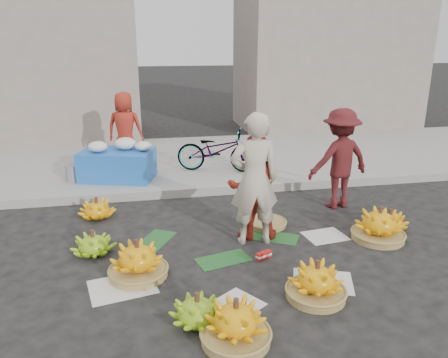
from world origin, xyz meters
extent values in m
plane|color=black|center=(0.00, 0.00, 0.00)|extent=(80.00, 80.00, 0.00)
cube|color=gray|center=(0.00, 2.20, 0.07)|extent=(40.00, 0.25, 0.15)
cube|color=gray|center=(0.00, 4.30, 0.06)|extent=(40.00, 4.00, 0.12)
cube|color=gray|center=(-4.00, 7.20, 2.00)|extent=(6.00, 3.00, 4.00)
cube|color=gray|center=(4.50, 7.70, 2.50)|extent=(5.00, 3.00, 5.00)
cylinder|color=olive|center=(-1.12, -0.39, 0.04)|extent=(0.66, 0.66, 0.09)
cylinder|color=#42251A|center=(-1.12, -0.39, 0.39)|extent=(0.05, 0.05, 0.12)
cylinder|color=#42251A|center=(-0.58, -1.40, 0.28)|extent=(0.05, 0.05, 0.12)
cylinder|color=olive|center=(-0.27, -1.70, 0.04)|extent=(0.62, 0.62, 0.09)
cylinder|color=#42251A|center=(-0.27, -1.70, 0.38)|extent=(0.05, 0.05, 0.12)
cylinder|color=olive|center=(0.70, -1.18, 0.04)|extent=(0.62, 0.62, 0.09)
cylinder|color=#42251A|center=(0.70, -1.18, 0.37)|extent=(0.05, 0.05, 0.12)
cylinder|color=olive|center=(2.06, -0.01, 0.04)|extent=(0.69, 0.69, 0.09)
cylinder|color=#42251A|center=(2.06, -0.01, 0.41)|extent=(0.05, 0.05, 0.12)
cylinder|color=#42251A|center=(2.39, 0.25, 0.25)|extent=(0.05, 0.05, 0.12)
cylinder|color=#42251A|center=(-1.67, 0.26, 0.27)|extent=(0.05, 0.05, 0.12)
cylinder|color=#42251A|center=(-1.73, 1.45, 0.27)|extent=(0.05, 0.05, 0.12)
cylinder|color=olive|center=(0.71, 0.70, 0.03)|extent=(0.71, 0.71, 0.06)
cube|color=red|center=(0.39, -0.27, 0.05)|extent=(0.22, 0.14, 0.08)
imported|color=beige|center=(0.38, 0.22, 0.87)|extent=(0.65, 0.44, 1.74)
imported|color=#AF2C1B|center=(0.42, 0.40, 0.71)|extent=(0.71, 0.57, 1.42)
imported|color=maroon|center=(2.02, 1.22, 0.79)|extent=(1.11, 0.75, 1.59)
cube|color=blue|center=(-1.46, 3.01, 0.39)|extent=(1.45, 1.11, 0.53)
ellipsoid|color=silver|center=(-1.78, 2.95, 0.75)|extent=(0.34, 0.34, 0.19)
ellipsoid|color=silver|center=(-1.30, 3.06, 0.76)|extent=(0.38, 0.38, 0.21)
ellipsoid|color=silver|center=(-0.99, 2.90, 0.73)|extent=(0.30, 0.30, 0.16)
cylinder|color=gray|center=(-2.26, 3.02, 0.27)|extent=(0.27, 0.27, 0.30)
imported|color=#AF2C1B|center=(-1.33, 4.02, 0.86)|extent=(0.81, 0.63, 1.47)
imported|color=gray|center=(0.42, 3.15, 0.53)|extent=(1.02, 1.67, 0.83)
camera|label=1|loc=(-0.99, -4.91, 2.59)|focal=35.00mm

